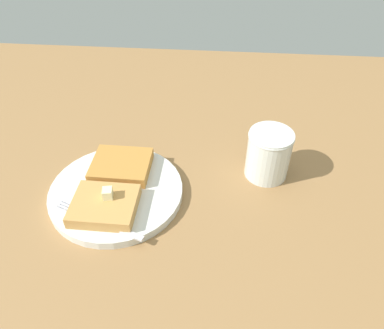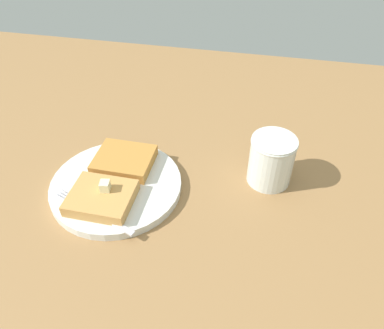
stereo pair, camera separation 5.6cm
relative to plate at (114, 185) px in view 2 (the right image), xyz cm
name	(u,v)px [view 2 (the right image)]	position (x,y,z in cm)	size (l,w,h in cm)	color
table_surface	(103,223)	(-6.84, -0.47, -2.04)	(128.17, 128.17, 2.36)	olive
plate	(114,185)	(0.00, 0.00, 0.00)	(22.34, 22.34, 1.48)	silver
toast_slice_left	(101,198)	(-4.71, 0.06, 1.63)	(8.55, 9.98, 2.02)	tan
toast_slice_middle	(122,160)	(4.71, -0.06, 1.63)	(8.55, 9.98, 2.02)	#BE7F36
butter_pat_primary	(103,186)	(-3.77, -0.22, 3.47)	(1.66, 1.49, 1.66)	beige
fork	(89,209)	(-6.71, 1.50, 0.80)	(7.14, 15.43, 0.36)	silver
syrup_jar	(271,162)	(7.65, -25.96, 3.12)	(7.77, 7.77, 8.85)	#351B0B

